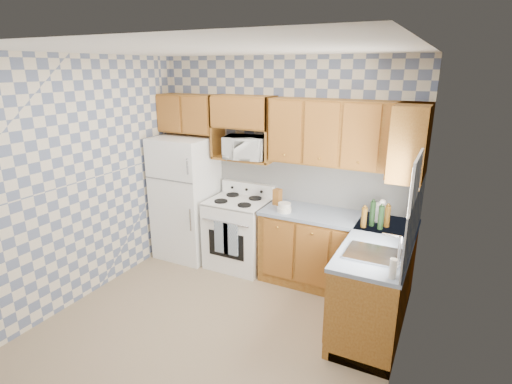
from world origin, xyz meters
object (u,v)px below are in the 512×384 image
refrigerator (186,198)px  microwave (245,148)px  stove_body (239,234)px  electric_kettle (382,213)px

refrigerator → microwave: microwave is taller
stove_body → electric_kettle: electric_kettle is taller
refrigerator → stove_body: (0.80, 0.03, -0.39)m
microwave → electric_kettle: microwave is taller
stove_body → microwave: microwave is taller
microwave → electric_kettle: size_ratio=2.58×
refrigerator → electric_kettle: bearing=2.0°
stove_body → electric_kettle: size_ratio=4.48×
stove_body → microwave: bearing=64.9°
stove_body → microwave: 1.15m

